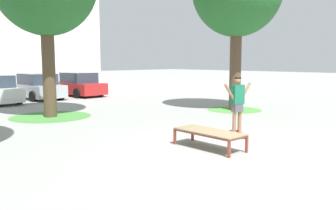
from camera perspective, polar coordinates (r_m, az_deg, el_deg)
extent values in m
plane|color=#999993|center=(9.18, 10.91, -7.25)|extent=(120.00, 120.00, 0.00)
cube|color=brown|center=(9.68, 1.10, -5.22)|extent=(0.06, 0.06, 0.38)
cube|color=brown|center=(10.16, 3.97, -4.64)|extent=(0.06, 0.06, 0.38)
cube|color=brown|center=(8.48, 9.77, -7.11)|extent=(0.06, 0.06, 0.38)
cube|color=brown|center=(9.03, 12.51, -6.30)|extent=(0.06, 0.06, 0.38)
cylinder|color=brown|center=(9.00, 5.16, -4.79)|extent=(0.14, 1.90, 0.05)
cylinder|color=brown|center=(9.52, 8.00, -4.17)|extent=(0.14, 1.90, 0.05)
cylinder|color=brown|center=(9.87, 2.57, -3.70)|extent=(0.76, 0.09, 0.05)
cylinder|color=brown|center=(8.70, 11.22, -5.32)|extent=(0.76, 0.09, 0.05)
cube|color=#847051|center=(9.25, 6.62, -4.23)|extent=(0.85, 1.93, 0.03)
cube|color=#B23333|center=(10.84, 10.95, -4.58)|extent=(0.42, 0.82, 0.02)
cylinder|color=silver|center=(11.02, 9.72, -4.65)|extent=(0.04, 0.06, 0.06)
cylinder|color=silver|center=(11.11, 10.33, -4.57)|extent=(0.04, 0.06, 0.06)
cylinder|color=silver|center=(10.59, 11.60, -5.17)|extent=(0.04, 0.06, 0.06)
cylinder|color=silver|center=(10.69, 12.21, -5.08)|extent=(0.04, 0.06, 0.06)
cylinder|color=#8E6647|center=(10.70, 10.59, -2.44)|extent=(0.11, 0.11, 0.82)
cube|color=#99704C|center=(10.81, 10.38, -4.36)|extent=(0.16, 0.26, 0.07)
cylinder|color=#8E6647|center=(10.83, 11.42, -2.35)|extent=(0.11, 0.11, 0.82)
cube|color=#99704C|center=(10.93, 11.20, -4.25)|extent=(0.16, 0.26, 0.07)
cube|color=#4C4C51|center=(10.71, 11.05, -0.42)|extent=(0.34, 0.28, 0.24)
cube|color=#196647|center=(10.66, 11.11, 1.71)|extent=(0.41, 0.31, 0.56)
cylinder|color=#8E6647|center=(10.47, 9.85, 2.06)|extent=(0.40, 0.19, 0.52)
cylinder|color=#8E6647|center=(10.85, 12.34, 2.18)|extent=(0.40, 0.19, 0.52)
sphere|color=#8E6647|center=(10.63, 11.16, 3.91)|extent=(0.20, 0.20, 0.20)
cylinder|color=black|center=(10.63, 11.17, 4.28)|extent=(0.19, 0.19, 0.05)
cylinder|color=brown|center=(16.53, 10.75, 5.64)|extent=(0.52, 0.52, 3.72)
cylinder|color=#519342|center=(16.68, 10.60, -0.75)|extent=(2.47, 2.47, 0.01)
cylinder|color=brown|center=(15.01, -18.58, 5.08)|extent=(0.51, 0.51, 3.63)
cylinder|color=#47893D|center=(15.18, -18.30, -1.77)|extent=(3.19, 3.19, 0.01)
cylinder|color=black|center=(20.05, -22.78, 0.98)|extent=(0.23, 0.60, 0.60)
cube|color=#B7BABF|center=(22.43, -20.33, 2.23)|extent=(1.76, 4.22, 0.70)
cube|color=#2D3847|center=(22.26, -20.24, 3.93)|extent=(1.59, 2.12, 0.64)
cylinder|color=black|center=(23.29, -23.59, 1.73)|extent=(0.23, 0.60, 0.60)
cylinder|color=black|center=(23.99, -19.84, 2.04)|extent=(0.23, 0.60, 0.60)
cylinder|color=black|center=(20.92, -20.85, 1.31)|extent=(0.23, 0.60, 0.60)
cylinder|color=black|center=(21.69, -16.79, 1.66)|extent=(0.23, 0.60, 0.60)
cube|color=red|center=(23.59, -14.27, 2.68)|extent=(1.75, 4.22, 0.70)
cube|color=#2D3847|center=(23.42, -14.13, 4.30)|extent=(1.59, 2.12, 0.64)
cylinder|color=black|center=(24.31, -17.58, 2.20)|extent=(0.23, 0.60, 0.60)
cylinder|color=black|center=(25.15, -14.17, 2.47)|extent=(0.23, 0.60, 0.60)
cylinder|color=black|center=(22.05, -14.36, 1.83)|extent=(0.23, 0.60, 0.60)
cylinder|color=black|center=(22.99, -10.75, 2.14)|extent=(0.23, 0.60, 0.60)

